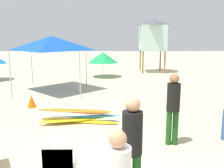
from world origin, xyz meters
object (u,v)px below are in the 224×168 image
(stacked_plastic_chairs, at_px, (59,164))
(lifeguard_near_center, at_px, (132,144))
(popup_canopy, at_px, (52,43))
(lifeguard_tower, at_px, (153,35))
(traffic_cone_far, at_px, (32,101))
(beach_umbrella_far, at_px, (103,57))
(lifeguard_near_right, at_px, (173,104))
(surfboard_pile, at_px, (77,116))

(stacked_plastic_chairs, bearing_deg, lifeguard_near_center, -7.07)
(popup_canopy, height_order, lifeguard_tower, lifeguard_tower)
(lifeguard_near_center, height_order, traffic_cone_far, lifeguard_near_center)
(stacked_plastic_chairs, relative_size, lifeguard_tower, 0.26)
(beach_umbrella_far, bearing_deg, lifeguard_near_center, -86.51)
(stacked_plastic_chairs, relative_size, lifeguard_near_center, 0.58)
(stacked_plastic_chairs, distance_m, lifeguard_near_right, 3.16)
(lifeguard_near_right, height_order, beach_umbrella_far, lifeguard_near_right)
(lifeguard_near_center, height_order, beach_umbrella_far, lifeguard_near_center)
(lifeguard_near_right, relative_size, traffic_cone_far, 3.73)
(surfboard_pile, relative_size, lifeguard_tower, 0.68)
(traffic_cone_far, bearing_deg, beach_umbrella_far, 70.41)
(beach_umbrella_far, distance_m, traffic_cone_far, 7.61)
(lifeguard_tower, bearing_deg, lifeguard_near_right, -97.35)
(stacked_plastic_chairs, height_order, beach_umbrella_far, beach_umbrella_far)
(popup_canopy, xyz_separation_m, beach_umbrella_far, (2.35, 4.10, -1.03))
(popup_canopy, relative_size, lifeguard_tower, 0.78)
(lifeguard_tower, distance_m, traffic_cone_far, 11.42)
(beach_umbrella_far, height_order, traffic_cone_far, beach_umbrella_far)
(stacked_plastic_chairs, height_order, surfboard_pile, stacked_plastic_chairs)
(lifeguard_near_center, bearing_deg, beach_umbrella_far, 93.49)
(lifeguard_near_center, relative_size, beach_umbrella_far, 0.90)
(surfboard_pile, height_order, beach_umbrella_far, beach_umbrella_far)
(surfboard_pile, height_order, lifeguard_near_right, lifeguard_near_right)
(lifeguard_near_center, bearing_deg, lifeguard_near_right, 61.46)
(surfboard_pile, distance_m, lifeguard_tower, 12.05)
(beach_umbrella_far, bearing_deg, stacked_plastic_chairs, -91.84)
(lifeguard_near_center, bearing_deg, stacked_plastic_chairs, 172.93)
(surfboard_pile, distance_m, lifeguard_near_center, 4.15)
(surfboard_pile, bearing_deg, lifeguard_tower, 69.15)
(lifeguard_tower, bearing_deg, popup_canopy, -133.30)
(lifeguard_near_center, bearing_deg, traffic_cone_far, 120.86)
(surfboard_pile, bearing_deg, traffic_cone_far, 138.81)
(beach_umbrella_far, xyz_separation_m, traffic_cone_far, (-2.53, -7.10, -1.06))
(lifeguard_near_right, xyz_separation_m, popup_canopy, (-4.32, 6.32, 1.29))
(lifeguard_near_center, relative_size, traffic_cone_far, 3.70)
(surfboard_pile, bearing_deg, lifeguard_near_right, -32.51)
(surfboard_pile, distance_m, beach_umbrella_far, 8.88)
(stacked_plastic_chairs, xyz_separation_m, surfboard_pile, (-0.20, 3.68, -0.40))
(surfboard_pile, height_order, lifeguard_near_center, lifeguard_near_center)
(stacked_plastic_chairs, relative_size, traffic_cone_far, 2.13)
(surfboard_pile, relative_size, lifeguard_near_right, 1.49)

